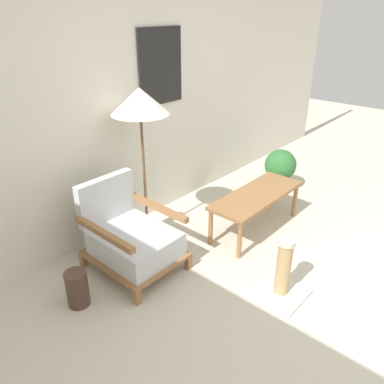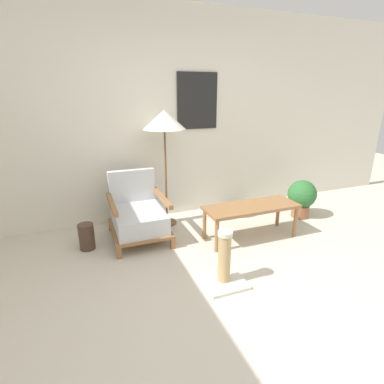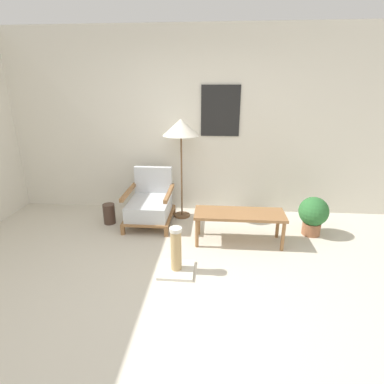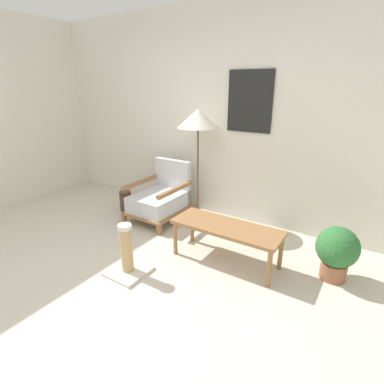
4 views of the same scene
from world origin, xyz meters
name	(u,v)px [view 2 (image 2 of 4)]	position (x,y,z in m)	size (l,w,h in m)	color
ground_plane	(249,320)	(0.00, 0.00, 0.00)	(14.00, 14.00, 0.00)	beige
wall_back	(162,117)	(0.00, 2.29, 1.35)	(8.00, 0.09, 2.70)	silver
armchair	(138,215)	(-0.50, 1.68, 0.30)	(0.64, 0.77, 0.76)	olive
floor_lamp	(164,123)	(-0.07, 1.95, 1.31)	(0.52, 0.52, 1.46)	brown
coffee_table	(251,209)	(0.74, 1.20, 0.36)	(1.12, 0.42, 0.41)	olive
vase	(87,237)	(-1.09, 1.61, 0.15)	(0.17, 0.17, 0.29)	#473328
potted_plant	(302,197)	(1.73, 1.50, 0.30)	(0.38, 0.38, 0.53)	#935B3D
scratching_post	(224,266)	(0.04, 0.50, 0.18)	(0.38, 0.38, 0.52)	beige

